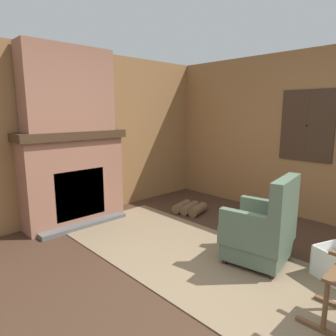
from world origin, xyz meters
TOP-DOWN VIEW (x-y plane):
  - ground_plane at (0.00, 0.00)m, footprint 14.00×14.00m
  - wood_panel_wall_left at (-2.59, 0.00)m, footprint 0.06×5.73m
  - wood_panel_wall_back at (-0.01, 2.59)m, footprint 5.73×0.09m
  - fireplace_hearth at (-2.36, 0.00)m, footprint 0.60×1.50m
  - chimney_breast at (-2.37, 0.00)m, footprint 0.34×1.24m
  - area_rug at (-0.42, 0.44)m, footprint 3.68×1.52m
  - armchair at (0.11, 0.86)m, footprint 0.73×0.73m
  - firewood_stack at (-1.50, 1.51)m, footprint 0.53×0.50m
  - oil_lamp_vase at (-2.41, -0.44)m, footprint 0.12×0.12m
  - storage_case at (-2.41, 0.30)m, footprint 0.16×0.22m

SIDE VIEW (x-z plane):
  - ground_plane at x=0.00m, z-range 0.00..0.00m
  - area_rug at x=-0.42m, z-range 0.00..0.01m
  - firewood_stack at x=-1.50m, z-range 0.00..0.15m
  - armchair at x=0.11m, z-range -0.12..0.83m
  - fireplace_hearth at x=-2.36m, z-range 0.00..1.32m
  - wood_panel_wall_left at x=-2.59m, z-range 0.00..2.47m
  - wood_panel_wall_back at x=-0.01m, z-range 0.00..2.47m
  - storage_case at x=-2.41m, z-range 1.32..1.47m
  - oil_lamp_vase at x=-2.41m, z-range 1.28..1.59m
  - chimney_breast at x=-2.37m, z-range 1.32..2.45m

